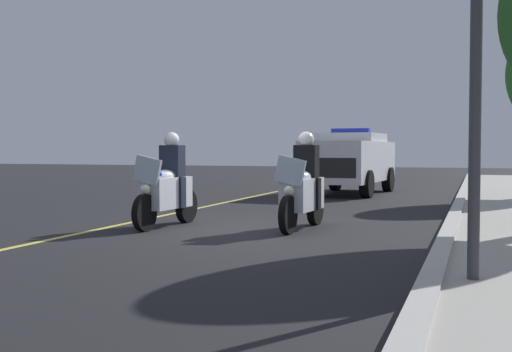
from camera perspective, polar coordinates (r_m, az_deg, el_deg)
ground_plane at (r=11.87m, az=-1.22°, el=-4.50°), size 80.00×80.00×0.00m
curb_strip at (r=11.17m, az=16.23°, el=-4.63°), size 48.00×0.24×0.15m
lane_stripe_center at (r=12.84m, az=-11.05°, el=-4.00°), size 48.00×0.12×0.01m
police_motorcycle_lead_left at (r=12.13m, az=-7.64°, el=-1.05°), size 2.14×0.61×1.72m
police_motorcycle_lead_right at (r=11.68m, az=4.03°, el=-1.17°), size 2.14×0.61×1.72m
police_suv at (r=21.03m, az=8.06°, el=1.39°), size 5.02×2.34×2.05m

